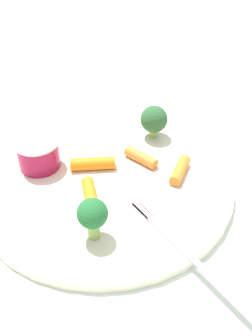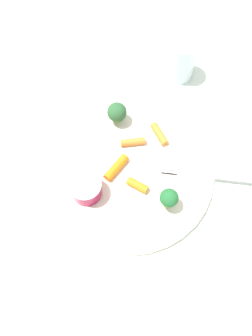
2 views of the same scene
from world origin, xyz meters
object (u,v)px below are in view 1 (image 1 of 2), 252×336
broccoli_floret_0 (93,215)px  carrot_stick_2 (93,164)px  carrot_stick_1 (139,156)px  carrot_stick_0 (180,170)px  carrot_stick_3 (90,192)px  broccoli_floret_1 (154,120)px  fork (193,260)px  sauce_cup (38,154)px  plate (106,180)px

broccoli_floret_0 → carrot_stick_2: (-0.10, 0.05, -0.02)m
broccoli_floret_0 → carrot_stick_1: bearing=126.4°
broccoli_floret_0 → carrot_stick_0: 0.14m
carrot_stick_2 → carrot_stick_3: bearing=-32.9°
broccoli_floret_1 → carrot_stick_1: broccoli_floret_1 is taller
broccoli_floret_0 → fork: (0.08, 0.07, -0.03)m
carrot_stick_0 → carrot_stick_3: same height
broccoli_floret_0 → broccoli_floret_1: 0.19m
broccoli_floret_1 → carrot_stick_0: broccoli_floret_1 is taller
broccoli_floret_1 → carrot_stick_3: bearing=-65.7°
sauce_cup → fork: bearing=17.1°
broccoli_floret_0 → fork: bearing=39.8°
plate → broccoli_floret_0: broccoli_floret_0 is taller
broccoli_floret_0 → carrot_stick_2: bearing=151.9°
carrot_stick_0 → carrot_stick_3: (-0.03, -0.11, 0.00)m
carrot_stick_1 → plate: bearing=-84.6°
carrot_stick_0 → carrot_stick_1: size_ratio=1.04×
plate → carrot_stick_1: bearing=95.4°
broccoli_floret_0 → fork: broccoli_floret_0 is taller
broccoli_floret_0 → carrot_stick_2: 0.11m
broccoli_floret_0 → carrot_stick_1: broccoli_floret_0 is taller
broccoli_floret_1 → carrot_stick_3: 0.15m
carrot_stick_0 → carrot_stick_2: carrot_stick_2 is taller
carrot_stick_2 → carrot_stick_3: 0.05m
carrot_stick_1 → carrot_stick_3: carrot_stick_3 is taller
plate → carrot_stick_2: size_ratio=5.62×
broccoli_floret_0 → carrot_stick_0: (-0.03, 0.14, -0.02)m
broccoli_floret_1 → carrot_stick_3: broccoli_floret_1 is taller
carrot_stick_2 → fork: bearing=4.4°
sauce_cup → broccoli_floret_0: size_ratio=1.09×
carrot_stick_0 → carrot_stick_3: size_ratio=1.25×
sauce_cup → carrot_stick_1: sauce_cup is taller
plate → carrot_stick_2: 0.03m
broccoli_floret_1 → carrot_stick_0: bearing=-14.2°
plate → sauce_cup: sauce_cup is taller
plate → broccoli_floret_1: bearing=111.2°
broccoli_floret_1 → plate: bearing=-68.8°
broccoli_floret_1 → fork: size_ratio=0.23×
carrot_stick_0 → carrot_stick_3: bearing=-102.8°
carrot_stick_1 → sauce_cup: bearing=-117.1°
broccoli_floret_0 → fork: size_ratio=0.25×
carrot_stick_1 → broccoli_floret_0: bearing=-53.6°
plate → sauce_cup: bearing=-136.2°
sauce_cup → carrot_stick_0: (0.11, 0.14, -0.01)m
plate → carrot_stick_3: bearing=-57.4°
carrot_stick_0 → plate: bearing=-121.1°
plate → carrot_stick_3: 0.04m
carrot_stick_0 → carrot_stick_2: (-0.07, -0.08, 0.00)m
sauce_cup → broccoli_floret_0: broccoli_floret_0 is taller
plate → broccoli_floret_1: 0.11m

